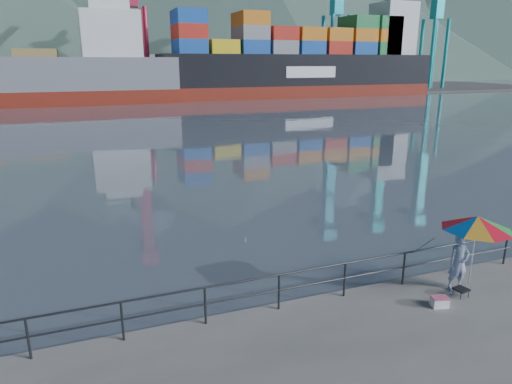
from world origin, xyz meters
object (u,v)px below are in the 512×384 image
fisherman (459,263)px  container_ship (308,64)px  cooler_bag (440,302)px  beach_umbrella (477,223)px  bulk_carrier (8,77)px

fisherman → container_ship: (31.86, 72.31, 5.05)m
fisherman → cooler_bag: size_ratio=3.87×
beach_umbrella → cooler_bag: bearing=-166.5°
fisherman → cooler_bag: 1.48m
fisherman → container_ship: container_ship is taller
beach_umbrella → bulk_carrier: (-19.91, 71.38, 1.95)m
beach_umbrella → cooler_bag: size_ratio=5.59×
cooler_bag → container_ship: size_ratio=0.01×
bulk_carrier → container_ship: (51.63, 1.25, 1.81)m
beach_umbrella → container_ship: size_ratio=0.05×
fisherman → beach_umbrella: beach_umbrella is taller
beach_umbrella → cooler_bag: 2.40m
cooler_bag → bulk_carrier: bearing=119.5°
beach_umbrella → container_ship: (31.71, 72.63, 3.77)m
beach_umbrella → bulk_carrier: 74.13m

